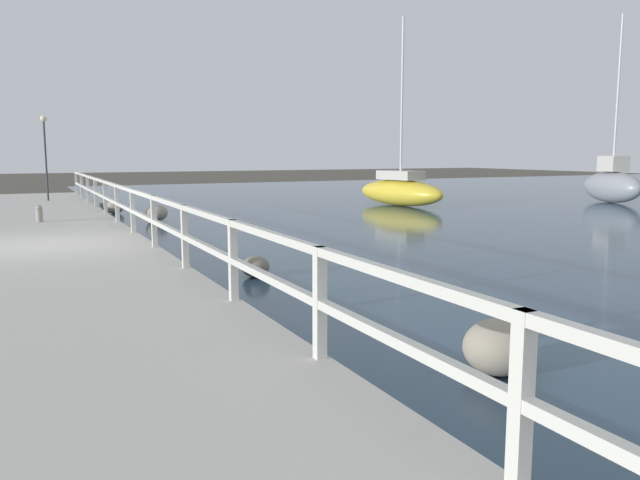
% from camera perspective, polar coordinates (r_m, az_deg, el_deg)
% --- Properties ---
extents(ground_plane, '(120.00, 120.00, 0.00)m').
position_cam_1_polar(ground_plane, '(13.80, -24.22, -1.76)').
color(ground_plane, '#4C473D').
extents(dock_walkway, '(4.31, 36.00, 0.32)m').
position_cam_1_polar(dock_walkway, '(13.78, -24.26, -1.11)').
color(dock_walkway, beige).
rests_on(dock_walkway, ground).
extents(railing, '(0.10, 32.50, 1.03)m').
position_cam_1_polar(railing, '(13.88, -15.95, 2.89)').
color(railing, beige).
rests_on(railing, dock_walkway).
extents(boulder_mid_strip, '(0.74, 0.67, 0.56)m').
position_cam_1_polar(boulder_mid_strip, '(6.45, 16.09, -9.37)').
color(boulder_mid_strip, gray).
rests_on(boulder_mid_strip, ground).
extents(boulder_far_strip, '(0.63, 0.57, 0.47)m').
position_cam_1_polar(boulder_far_strip, '(23.55, -18.26, 2.87)').
color(boulder_far_strip, gray).
rests_on(boulder_far_strip, ground).
extents(boulder_water_edge, '(0.71, 0.64, 0.53)m').
position_cam_1_polar(boulder_water_edge, '(20.56, -14.72, 2.40)').
color(boulder_water_edge, gray).
rests_on(boulder_water_edge, ground).
extents(boulder_upstream, '(0.50, 0.45, 0.38)m').
position_cam_1_polar(boulder_upstream, '(10.98, -5.92, -2.45)').
color(boulder_upstream, slate).
rests_on(boulder_upstream, ground).
extents(boulder_downstream, '(0.39, 0.35, 0.29)m').
position_cam_1_polar(boulder_downstream, '(26.03, -19.09, 3.08)').
color(boulder_downstream, gray).
rests_on(boulder_downstream, ground).
extents(mooring_bollard, '(0.18, 0.18, 0.47)m').
position_cam_1_polar(mooring_bollard, '(18.43, -24.30, 2.24)').
color(mooring_bollard, gray).
rests_on(mooring_bollard, dock_walkway).
extents(dock_lamp, '(0.24, 0.24, 3.28)m').
position_cam_1_polar(dock_lamp, '(26.54, -23.86, 8.31)').
color(dock_lamp, '#2D2D33').
rests_on(dock_lamp, dock_walkway).
extents(sailboat_yellow, '(2.18, 4.83, 7.51)m').
position_cam_1_polar(sailboat_yellow, '(25.94, 7.35, 4.51)').
color(sailboat_yellow, gold).
rests_on(sailboat_yellow, water_surface).
extents(sailboat_gray, '(1.88, 3.56, 7.97)m').
position_cam_1_polar(sailboat_gray, '(30.13, 25.14, 4.65)').
color(sailboat_gray, gray).
rests_on(sailboat_gray, water_surface).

